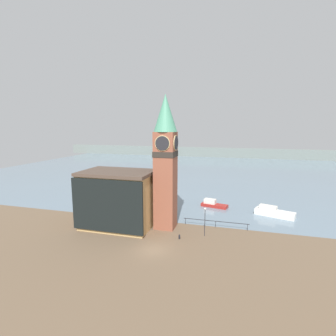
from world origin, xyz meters
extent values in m
plane|color=brown|center=(0.00, 0.00, 0.00)|extent=(160.00, 160.00, 0.00)
cube|color=slate|center=(0.00, 70.67, 0.00)|extent=(160.00, 120.00, 0.00)
cube|color=slate|center=(0.00, 110.67, 2.50)|extent=(180.00, 3.00, 5.00)
cube|color=#232328|center=(7.32, 10.42, 1.05)|extent=(10.73, 0.08, 0.08)
cylinder|color=#232328|center=(2.26, 10.42, 0.53)|extent=(0.07, 0.07, 1.05)
cylinder|color=#232328|center=(7.32, 10.42, 0.53)|extent=(0.07, 0.07, 1.05)
cylinder|color=#232328|center=(12.38, 10.42, 0.53)|extent=(0.07, 0.07, 1.05)
cube|color=brown|center=(-0.65, 8.30, 7.82)|extent=(3.20, 3.20, 15.65)
cube|color=#2D2823|center=(-0.65, 8.30, 12.18)|extent=(3.32, 3.32, 0.90)
cylinder|color=tan|center=(-0.65, 6.64, 13.97)|extent=(2.38, 0.12, 2.38)
cylinder|color=#232328|center=(-0.65, 6.56, 13.97)|extent=(2.16, 0.12, 2.16)
cylinder|color=tan|center=(1.02, 8.30, 13.97)|extent=(0.12, 2.38, 2.38)
cylinder|color=#232328|center=(1.10, 8.30, 13.97)|extent=(0.12, 2.16, 2.16)
cone|color=#4C9375|center=(-0.65, 8.30, 18.54)|extent=(3.68, 3.68, 5.78)
cube|color=tan|center=(-8.34, 6.67, 4.42)|extent=(11.21, 7.39, 8.84)
cube|color=#4C3D33|center=(-8.34, 6.67, 9.09)|extent=(11.61, 7.79, 0.50)
cube|color=black|center=(-8.34, 2.83, 4.60)|extent=(11.71, 0.30, 8.14)
cube|color=maroon|center=(6.03, 21.54, 0.30)|extent=(5.64, 3.01, 0.61)
cube|color=silver|center=(5.09, 21.76, 1.08)|extent=(2.59, 1.80, 0.95)
cube|color=silver|center=(17.37, 18.83, 0.55)|extent=(7.28, 4.17, 1.10)
cube|color=silver|center=(16.18, 19.24, 1.47)|extent=(3.37, 2.34, 0.74)
cylinder|color=black|center=(2.61, 4.43, 0.27)|extent=(0.27, 0.27, 0.54)
sphere|color=black|center=(2.61, 4.43, 0.54)|extent=(0.28, 0.28, 0.28)
cylinder|color=#2D2D33|center=(6.06, 6.54, 2.09)|extent=(0.10, 0.10, 4.19)
sphere|color=silver|center=(6.06, 6.54, 4.29)|extent=(0.32, 0.32, 0.32)
camera|label=1|loc=(10.92, -31.31, 16.57)|focal=28.00mm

